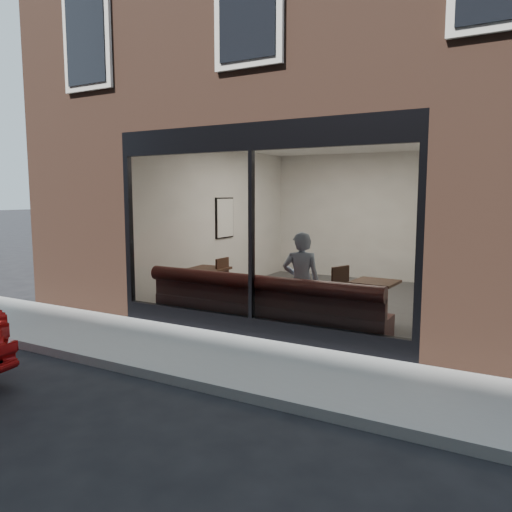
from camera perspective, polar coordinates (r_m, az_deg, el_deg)
The scene contains 21 objects.
ground at distance 6.14m, azimuth -10.39°, elevation -13.72°, with size 120.00×120.00×0.00m, color black.
sidewalk_near at distance 6.89m, azimuth -4.96°, elevation -11.24°, with size 40.00×2.00×0.01m, color gray.
kerb_near at distance 6.08m, azimuth -10.71°, elevation -13.32°, with size 40.00×0.10×0.12m, color gray.
host_building_pier_left at distance 14.47m, azimuth -1.62°, elevation 4.84°, with size 2.50×12.00×3.20m, color brown.
host_building_backfill at distance 15.83m, azimuth 15.94°, elevation 4.76°, with size 5.00×6.00×3.20m, color brown.
cafe_floor at distance 10.32m, azimuth 7.74°, elevation -5.00°, with size 6.00×6.00×0.00m, color #2D2D30.
cafe_ceiling at distance 10.14m, azimuth 8.04°, elevation 12.80°, with size 6.00×6.00×0.00m, color white.
cafe_wall_back at distance 12.93m, azimuth 12.79°, elevation 4.40°, with size 5.00×5.00×0.00m, color silver.
cafe_wall_left at distance 11.26m, azimuth -4.01°, elevation 4.18°, with size 6.00×6.00×0.00m, color silver.
cafe_wall_right at distance 9.48m, azimuth 22.04°, elevation 3.14°, with size 6.00×6.00×0.00m, color silver.
storefront_kick at distance 7.70m, azimuth -0.51°, elevation -8.12°, with size 5.00×0.10×0.30m, color black.
storefront_header at distance 7.47m, azimuth -0.53°, elevation 13.48°, with size 5.00×0.10×0.40m, color black.
storefront_mullion at distance 7.45m, azimuth -0.52°, elevation 2.33°, with size 0.06×0.10×2.50m, color black.
storefront_glass at distance 7.43m, azimuth -0.63°, elevation 2.31°, with size 4.80×4.80×0.00m, color white.
banquette at distance 8.01m, azimuth 0.93°, elevation -6.94°, with size 4.00×0.55×0.45m, color #361314.
person at distance 7.85m, azimuth 5.18°, elevation -3.02°, with size 0.58×0.38×1.59m, color #94A9C8.
cafe_table_left at distance 9.63m, azimuth -5.47°, elevation -1.47°, with size 0.69×0.69×0.04m, color black.
cafe_table_right at distance 8.37m, azimuth 13.45°, elevation -2.94°, with size 0.68×0.68×0.04m, color black.
cafe_chair_left at distance 9.80m, azimuth -4.77°, elevation -4.29°, with size 0.41×0.41×0.04m, color black.
cafe_chair_right at distance 8.85m, azimuth 8.60°, elevation -5.57°, with size 0.42×0.42×0.04m, color black.
wall_poster at distance 11.33m, azimuth -3.54°, elevation 4.37°, with size 0.02×0.64×0.86m, color white.
Camera 1 is at (3.71, -4.38, 2.17)m, focal length 35.00 mm.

